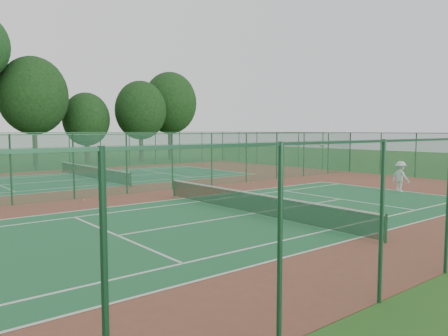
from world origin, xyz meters
The scene contains 14 objects.
ground centered at (0.00, 0.00, 0.00)m, with size 120.00×120.00×0.00m, color #214E18.
red_pad centered at (0.00, 0.00, 0.01)m, with size 40.00×36.00×0.01m, color maroon.
court_near centered at (0.00, -9.00, 0.01)m, with size 23.77×10.97×0.01m, color #1D5C34.
court_far centered at (0.00, 9.00, 0.01)m, with size 23.77×10.97×0.01m, color #1E603F.
fence_north centered at (0.00, 18.00, 1.76)m, with size 40.00×0.09×3.50m.
fence_east centered at (20.00, 0.00, 1.76)m, with size 0.09×36.00×3.50m.
fence_divider centered at (0.00, 0.00, 1.76)m, with size 40.00×0.09×3.50m.
tennis_net_near centered at (0.00, -9.00, 0.54)m, with size 0.10×12.90×0.97m.
tennis_net_far centered at (0.00, 9.00, 0.54)m, with size 0.10×12.90×0.97m.
player_near centered at (11.38, -9.56, 0.94)m, with size 1.18×0.68×1.83m, color silver.
stray_ball_a centered at (3.80, -0.57, 0.04)m, with size 0.07×0.07×0.07m, color yellow.
stray_ball_b centered at (7.80, -0.65, 0.05)m, with size 0.07×0.07×0.07m, color yellow.
stray_ball_c centered at (-4.40, -0.75, 0.04)m, with size 0.06×0.06×0.06m, color #D6E635.
evergreen_row centered at (0.50, 24.25, 0.00)m, with size 39.00×5.00×12.00m, color black, non-canonical shape.
Camera 1 is at (-12.90, -22.96, 3.68)m, focal length 35.00 mm.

